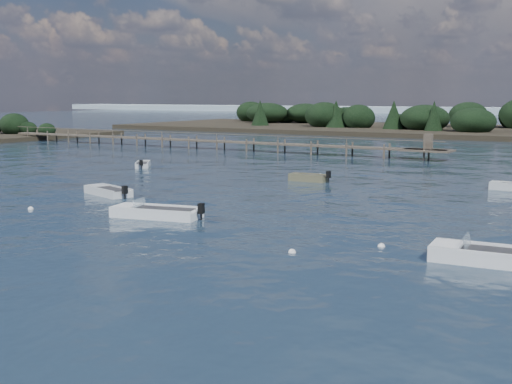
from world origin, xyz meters
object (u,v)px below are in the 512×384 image
Objects in this scene: tender_far_grey_b at (512,188)px; dinghy_mid_white_b at (494,259)px; tender_far_grey at (143,165)px; tender_far_white at (308,179)px; dinghy_mid_white_a at (156,214)px; dinghy_mid_grey at (108,193)px; jetty at (221,142)px.

dinghy_mid_white_b is at bearing -82.43° from tender_far_grey_b.
tender_far_white is (17.70, -1.17, 0.01)m from tender_far_grey.
tender_far_white is at bearing 88.46° from dinghy_mid_white_a.
tender_far_grey is at bearing 123.04° from dinghy_mid_grey.
dinghy_mid_grey is at bearing -67.63° from jetty.
dinghy_mid_white_b reaches higher than dinghy_mid_grey.
jetty is at bearing 136.66° from tender_far_white.
dinghy_mid_grey is 0.82× the size of dinghy_mid_white_b.
jetty reaches higher than dinghy_mid_grey.
dinghy_mid_grey is 15.62m from tender_far_white.
dinghy_mid_grey is (9.33, -14.35, -0.00)m from tender_far_grey.
tender_far_white is at bearing 57.57° from dinghy_mid_grey.
tender_far_white is 0.62× the size of dinghy_mid_white_b.
dinghy_mid_white_a is (17.23, -18.90, 0.01)m from tender_far_grey.
dinghy_mid_white_b reaches higher than tender_far_grey_b.
dinghy_mid_white_a reaches higher than tender_far_grey.
tender_far_grey is 0.05× the size of jetty.
tender_far_grey_b is 0.60× the size of dinghy_mid_white_a.
tender_far_white is 14.67m from tender_far_grey_b.
dinghy_mid_grey is 0.82× the size of dinghy_mid_white_a.
tender_far_white is at bearing -3.78° from tender_far_grey.
tender_far_grey is 17.12m from dinghy_mid_grey.
dinghy_mid_white_a is at bearing -91.54° from tender_far_white.
tender_far_grey_b is 21.64m from dinghy_mid_white_b.
tender_far_white is 31.02m from jetty.
tender_far_white reaches higher than dinghy_mid_grey.
tender_far_grey is 20.71m from jetty.
tender_far_grey_b reaches higher than tender_far_grey.
jetty is (-4.85, 20.12, 0.84)m from tender_far_grey.
tender_far_white is 25.30m from dinghy_mid_white_b.
jetty reaches higher than dinghy_mid_white_b.
dinghy_mid_white_a reaches higher than tender_far_white.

